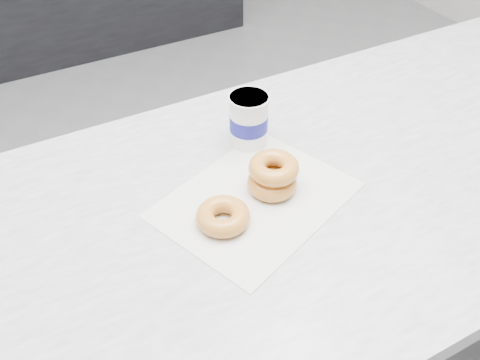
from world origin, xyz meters
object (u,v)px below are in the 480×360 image
object	(u,v)px
counter	(276,330)
donut_stack	(273,175)
donut_single	(223,216)
coffee_cup	(249,120)

from	to	relation	value
counter	donut_stack	size ratio (longest dim) A/B	25.13
counter	donut_single	bearing A→B (deg)	-174.35
donut_stack	coffee_cup	world-z (taller)	coffee_cup
donut_single	donut_stack	xyz separation A→B (m)	(0.12, 0.04, 0.02)
donut_single	coffee_cup	size ratio (longest dim) A/B	0.86
donut_stack	coffee_cup	bearing A→B (deg)	77.82
counter	donut_single	size ratio (longest dim) A/B	32.26
donut_single	coffee_cup	bearing A→B (deg)	50.32
counter	coffee_cup	world-z (taller)	coffee_cup
counter	donut_single	distance (m)	0.49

